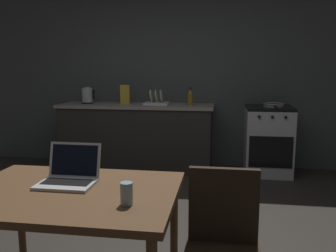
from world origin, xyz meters
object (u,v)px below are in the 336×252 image
bottle (190,97)px  laptop (69,176)px  dining_table (70,203)px  dish_rack (157,101)px  electric_kettle (87,96)px  drinking_glass (127,194)px  chair (223,243)px  frying_pan (274,105)px  cereal_box (125,95)px  stove_oven (268,140)px

bottle → laptop: bearing=-99.0°
dining_table → dish_rack: dish_rack is taller
electric_kettle → drinking_glass: 3.52m
dining_table → drinking_glass: bearing=-22.9°
bottle → dish_rack: size_ratio=0.71×
chair → laptop: laptop is taller
laptop → electric_kettle: bearing=111.1°
drinking_glass → electric_kettle: bearing=114.1°
laptop → frying_pan: (1.55, 2.91, 0.14)m
frying_pan → cereal_box: bearing=178.7°
chair → laptop: 0.95m
stove_oven → laptop: size_ratio=2.86×
cereal_box → dish_rack: (0.45, -0.02, -0.09)m
drinking_glass → dish_rack: dish_rack is taller
stove_oven → frying_pan: size_ratio=2.05×
stove_oven → electric_kettle: electric_kettle is taller
stove_oven → dish_rack: dish_rack is taller
stove_oven → electric_kettle: (-2.52, 0.00, 0.57)m
frying_pan → cereal_box: cereal_box is taller
frying_pan → chair: bearing=-102.2°
electric_kettle → chair: bearing=-58.0°
bottle → frying_pan: bearing=1.2°
stove_oven → chair: (-0.61, -3.06, 0.06)m
frying_pan → drinking_glass: frying_pan is taller
dining_table → drinking_glass: 0.42m
electric_kettle → frying_pan: (2.57, -0.03, -0.09)m
chair → drinking_glass: 0.58m
electric_kettle → frying_pan: bearing=-0.6°
laptop → frying_pan: 3.30m
dining_table → cereal_box: 3.13m
frying_pan → cereal_box: size_ratio=1.68×
frying_pan → stove_oven: bearing=152.0°
bottle → frying_pan: size_ratio=0.54×
laptop → cereal_box: bearing=101.0°
laptop → stove_oven: bearing=64.8°
chair → cereal_box: (-1.37, 3.09, 0.53)m
dining_table → cereal_box: bearing=99.5°
stove_oven → chair: stove_oven is taller
cereal_box → dish_rack: size_ratio=0.78×
stove_oven → drinking_glass: stove_oven is taller
laptop → cereal_box: (-0.47, 2.96, 0.25)m
stove_oven → chair: size_ratio=1.02×
laptop → drinking_glass: bearing=-30.3°
chair → stove_oven: bearing=58.4°
dining_table → chair: size_ratio=1.34×
laptop → frying_pan: laptop is taller
drinking_glass → cereal_box: size_ratio=0.43×
electric_kettle → frying_pan: electric_kettle is taller
laptop → electric_kettle: 3.12m
laptop → electric_kettle: electric_kettle is taller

